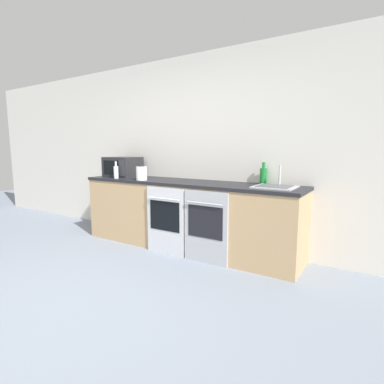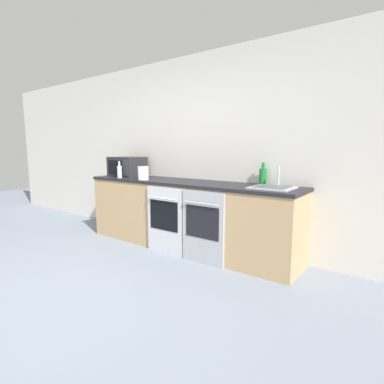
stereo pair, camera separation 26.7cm
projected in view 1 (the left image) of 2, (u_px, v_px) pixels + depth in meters
The scene contains 10 objects.
ground_plane at pixel (63, 308), 2.52m from camera, with size 16.00×16.00×0.00m, color gray.
wall_back at pixel (199, 151), 4.18m from camera, with size 10.00×0.06×2.60m.
counter_back at pixel (185, 215), 4.01m from camera, with size 3.09×0.66×0.91m.
oven_left at pixel (165, 220), 3.78m from camera, with size 0.57×0.06×0.85m.
oven_right at pixel (206, 227), 3.47m from camera, with size 0.57×0.06×0.85m.
microwave at pixel (123, 167), 4.59m from camera, with size 0.50×0.40×0.30m.
bottle_green at pixel (263, 176), 3.62m from camera, with size 0.08×0.08×0.26m.
bottle_clear at pixel (116, 172), 4.30m from camera, with size 0.07×0.07×0.24m.
kettle at pixel (142, 173), 4.06m from camera, with size 0.15×0.15×0.20m.
sink at pixel (275, 186), 3.29m from camera, with size 0.44×0.41×0.24m.
Camera 1 is at (2.18, -1.40, 1.34)m, focal length 28.00 mm.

